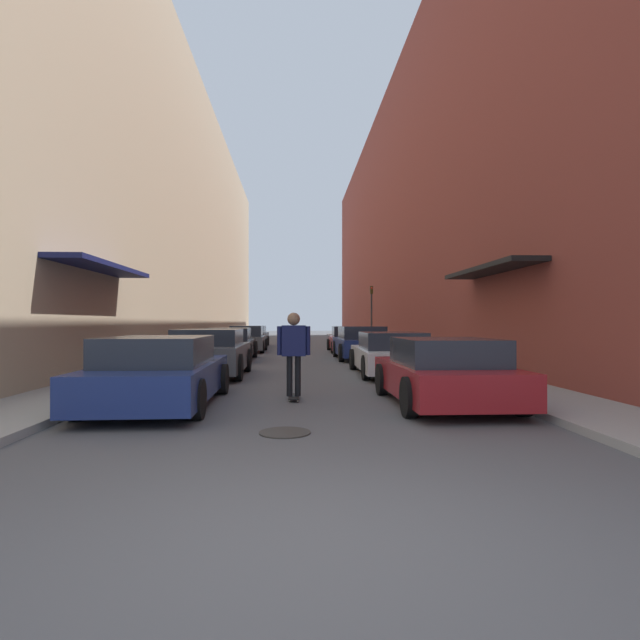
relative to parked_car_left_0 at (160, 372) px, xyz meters
name	(u,v)px	position (x,y,z in m)	size (l,w,h in m)	color
ground	(297,352)	(2.56, 16.27, -0.60)	(120.84, 120.84, 0.00)	#515154
curb_strip_left	(222,346)	(-2.00, 21.76, -0.54)	(1.80, 54.93, 0.12)	gray
curb_strip_right	(370,345)	(7.11, 21.76, -0.54)	(1.80, 54.93, 0.12)	gray
building_row_left	(175,220)	(-4.90, 21.76, 7.11)	(4.90, 54.93, 15.42)	tan
building_row_right	(416,221)	(10.01, 21.76, 7.24)	(4.90, 54.93, 15.69)	brown
parked_car_left_0	(160,372)	(0.00, 0.00, 0.00)	(2.01, 4.47, 1.25)	navy
parked_car_left_1	(210,353)	(0.06, 4.85, 0.04)	(2.04, 3.96, 1.31)	#515459
parked_car_left_2	(230,344)	(-0.13, 10.62, 0.02)	(1.94, 4.52, 1.27)	black
parked_car_left_3	(247,339)	(0.03, 16.25, 0.02)	(1.86, 4.26, 1.32)	#515459
parked_car_left_4	(252,337)	(-0.14, 21.37, 0.02)	(1.88, 4.51, 1.28)	#232326
parked_car_right_0	(444,372)	(5.12, -0.15, -0.01)	(2.00, 3.93, 1.21)	maroon
parked_car_right_1	(391,354)	(5.17, 5.10, -0.01)	(2.00, 4.61, 1.21)	silver
parked_car_right_2	(361,343)	(5.09, 10.89, 0.04)	(2.01, 4.34, 1.33)	navy
parked_car_right_3	(349,340)	(5.19, 15.98, 0.01)	(2.07, 4.70, 1.29)	maroon
skateboarder	(294,346)	(2.39, 0.57, 0.44)	(0.65, 0.78, 1.69)	black
manhole_cover	(285,432)	(2.28, -2.31, -0.59)	(0.70, 0.70, 0.02)	#332D28
traffic_light	(371,309)	(6.84, 19.35, 1.65)	(0.16, 0.22, 3.45)	#2D2D2D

